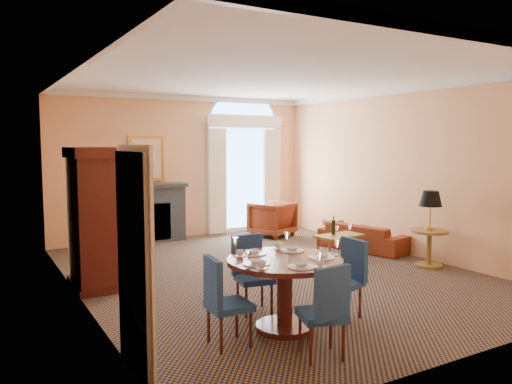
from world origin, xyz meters
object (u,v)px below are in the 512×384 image
dining_table (285,277)px  coffee_table (339,236)px  armchair (272,219)px  sofa (364,237)px  side_table (430,219)px  armoire (92,221)px

dining_table → coffee_table: bearing=41.2°
dining_table → armchair: size_ratio=1.51×
sofa → coffee_table: size_ratio=1.98×
dining_table → side_table: 3.99m
side_table → sofa: bearing=91.8°
armoire → side_table: 5.56m
coffee_table → armoire: bearing=169.7°
side_table → armoire: bearing=163.1°
side_table → armchair: bearing=102.7°
dining_table → side_table: (3.79, 1.23, 0.21)m
side_table → dining_table: bearing=-162.0°
armoire → sofa: bearing=-0.3°
dining_table → sofa: dining_table is taller
dining_table → coffee_table: dining_table is taller
coffee_table → side_table: (0.96, -1.25, 0.41)m
dining_table → sofa: 4.70m
armoire → dining_table: size_ratio=1.57×
sofa → armoire: bearing=75.4°
armchair → sofa: bearing=88.5°
armchair → coffee_table: bearing=65.9°
armchair → coffee_table: armchair is taller
sofa → armchair: size_ratio=2.08×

